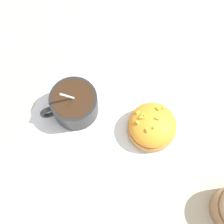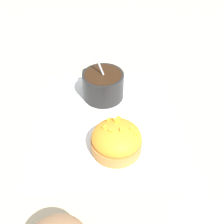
% 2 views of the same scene
% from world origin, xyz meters
% --- Properties ---
extents(ground_plane, '(3.00, 3.00, 0.00)m').
position_xyz_m(ground_plane, '(0.00, 0.00, 0.00)').
color(ground_plane, '#C6B793').
extents(paper_napkin, '(0.34, 0.32, 0.00)m').
position_xyz_m(paper_napkin, '(0.00, 0.00, 0.00)').
color(paper_napkin, white).
rests_on(paper_napkin, ground_plane).
extents(coffee_cup, '(0.10, 0.09, 0.10)m').
position_xyz_m(coffee_cup, '(0.08, -0.01, 0.03)').
color(coffee_cup, black).
rests_on(coffee_cup, paper_napkin).
extents(frosted_pastry, '(0.09, 0.09, 0.06)m').
position_xyz_m(frosted_pastry, '(-0.08, -0.01, 0.03)').
color(frosted_pastry, '#C18442').
rests_on(frosted_pastry, paper_napkin).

